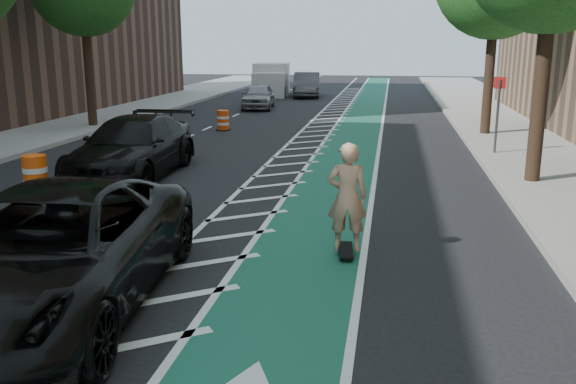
% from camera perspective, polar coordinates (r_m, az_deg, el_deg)
% --- Properties ---
extents(ground, '(120.00, 120.00, 0.00)m').
position_cam_1_polar(ground, '(9.45, -18.94, -8.72)').
color(ground, black).
rests_on(ground, ground).
extents(bike_lane, '(2.00, 90.00, 0.01)m').
position_cam_1_polar(bike_lane, '(18.01, 5.09, 2.58)').
color(bike_lane, '#1B5E42').
rests_on(bike_lane, ground).
extents(buffer_strip, '(1.40, 90.00, 0.01)m').
position_cam_1_polar(buffer_strip, '(18.18, 0.37, 2.74)').
color(buffer_strip, silver).
rests_on(buffer_strip, ground).
extents(curb_right, '(0.12, 90.00, 0.16)m').
position_cam_1_polar(curb_right, '(18.14, 17.96, 2.28)').
color(curb_right, gray).
rests_on(curb_right, ground).
extents(curb_left, '(0.12, 90.00, 0.16)m').
position_cam_1_polar(curb_left, '(21.26, -23.06, 3.46)').
color(curb_left, gray).
rests_on(curb_left, ground).
extents(sign_post, '(0.35, 0.08, 2.47)m').
position_cam_1_polar(sign_post, '(19.99, 19.01, 6.91)').
color(sign_post, '#4C4C4C').
rests_on(sign_post, ground).
extents(skateboard, '(0.32, 0.86, 0.11)m').
position_cam_1_polar(skateboard, '(10.36, 5.44, -5.45)').
color(skateboard, black).
rests_on(skateboard, ground).
extents(skateboarder, '(0.70, 0.50, 1.82)m').
position_cam_1_polar(skateboarder, '(10.10, 5.56, -0.45)').
color(skateboarder, tan).
rests_on(skateboarder, skateboard).
extents(suv_near, '(3.29, 6.13, 1.64)m').
position_cam_1_polar(suv_near, '(8.63, -21.44, -5.29)').
color(suv_near, black).
rests_on(suv_near, ground).
extents(suv_far, '(2.30, 5.45, 1.57)m').
position_cam_1_polar(suv_far, '(16.78, -14.34, 4.08)').
color(suv_far, black).
rests_on(suv_far, ground).
extents(car_silver, '(2.01, 4.10, 1.35)m').
position_cam_1_polar(car_silver, '(33.42, -2.79, 8.96)').
color(car_silver, gray).
rests_on(car_silver, ground).
extents(car_grey, '(2.22, 4.95, 1.58)m').
position_cam_1_polar(car_grey, '(40.79, 1.77, 10.01)').
color(car_grey, '#525156').
rests_on(car_grey, ground).
extents(box_truck, '(2.83, 5.30, 2.11)m').
position_cam_1_polar(box_truck, '(42.06, -1.60, 10.38)').
color(box_truck, silver).
rests_on(box_truck, ground).
extents(barrel_a, '(0.70, 0.70, 0.95)m').
position_cam_1_polar(barrel_a, '(15.44, -22.54, 1.35)').
color(barrel_a, '#FF530D').
rests_on(barrel_a, ground).
extents(barrel_b, '(0.64, 0.64, 0.87)m').
position_cam_1_polar(barrel_b, '(20.74, -10.32, 5.04)').
color(barrel_b, '#FF510D').
rests_on(barrel_b, ground).
extents(barrel_c, '(0.60, 0.60, 0.81)m').
position_cam_1_polar(barrel_c, '(25.17, -6.10, 6.64)').
color(barrel_c, '#E2410B').
rests_on(barrel_c, ground).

